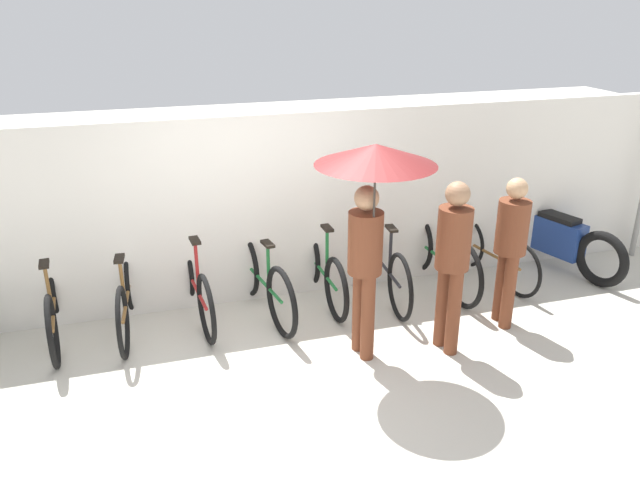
# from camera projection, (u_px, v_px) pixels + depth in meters

# --- Properties ---
(ground_plane) EXTENTS (30.00, 30.00, 0.00)m
(ground_plane) POSITION_uv_depth(u_px,v_px,m) (298.00, 386.00, 5.55)
(ground_plane) COLOR beige
(back_wall) EXTENTS (14.59, 0.12, 2.09)m
(back_wall) POSITION_uv_depth(u_px,v_px,m) (253.00, 211.00, 6.80)
(back_wall) COLOR silver
(back_wall) RESTS_ON ground
(parked_bicycle_1) EXTENTS (0.44, 1.76, 1.05)m
(parked_bicycle_1) POSITION_uv_depth(u_px,v_px,m) (53.00, 304.00, 6.21)
(parked_bicycle_1) COLOR black
(parked_bicycle_1) RESTS_ON ground
(parked_bicycle_2) EXTENTS (0.44, 1.71, 0.99)m
(parked_bicycle_2) POSITION_uv_depth(u_px,v_px,m) (127.00, 297.00, 6.36)
(parked_bicycle_2) COLOR black
(parked_bicycle_2) RESTS_ON ground
(parked_bicycle_3) EXTENTS (0.44, 1.77, 1.01)m
(parked_bicycle_3) POSITION_uv_depth(u_px,v_px,m) (195.00, 286.00, 6.59)
(parked_bicycle_3) COLOR black
(parked_bicycle_3) RESTS_ON ground
(parked_bicycle_4) EXTENTS (0.47, 1.79, 0.97)m
(parked_bicycle_4) POSITION_uv_depth(u_px,v_px,m) (263.00, 281.00, 6.68)
(parked_bicycle_4) COLOR black
(parked_bicycle_4) RESTS_ON ground
(parked_bicycle_5) EXTENTS (0.44, 1.67, 1.08)m
(parked_bicycle_5) POSITION_uv_depth(u_px,v_px,m) (322.00, 270.00, 6.98)
(parked_bicycle_5) COLOR black
(parked_bicycle_5) RESTS_ON ground
(parked_bicycle_6) EXTENTS (0.44, 1.82, 1.11)m
(parked_bicycle_6) POSITION_uv_depth(u_px,v_px,m) (384.00, 265.00, 7.07)
(parked_bicycle_6) COLOR black
(parked_bicycle_6) RESTS_ON ground
(parked_bicycle_7) EXTENTS (0.44, 1.83, 1.01)m
(parked_bicycle_7) POSITION_uv_depth(u_px,v_px,m) (438.00, 255.00, 7.29)
(parked_bicycle_7) COLOR black
(parked_bicycle_7) RESTS_ON ground
(parked_bicycle_8) EXTENTS (0.44, 1.61, 1.02)m
(parked_bicycle_8) POSITION_uv_depth(u_px,v_px,m) (492.00, 253.00, 7.48)
(parked_bicycle_8) COLOR black
(parked_bicycle_8) RESTS_ON ground
(pedestrian_leading) EXTENTS (1.05, 1.05, 2.10)m
(pedestrian_leading) POSITION_uv_depth(u_px,v_px,m) (372.00, 192.00, 5.36)
(pedestrian_leading) COLOR brown
(pedestrian_leading) RESTS_ON ground
(pedestrian_center) EXTENTS (0.32, 0.32, 1.70)m
(pedestrian_center) POSITION_uv_depth(u_px,v_px,m) (453.00, 255.00, 5.77)
(pedestrian_center) COLOR brown
(pedestrian_center) RESTS_ON ground
(pedestrian_trailing) EXTENTS (0.32, 0.32, 1.59)m
(pedestrian_trailing) POSITION_uv_depth(u_px,v_px,m) (511.00, 242.00, 6.27)
(pedestrian_trailing) COLOR brown
(pedestrian_trailing) RESTS_ON ground
(motorcycle) EXTENTS (0.79, 1.91, 0.91)m
(motorcycle) POSITION_uv_depth(u_px,v_px,m) (556.00, 239.00, 7.80)
(motorcycle) COLOR black
(motorcycle) RESTS_ON ground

